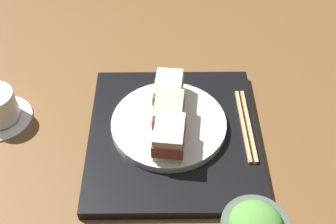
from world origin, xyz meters
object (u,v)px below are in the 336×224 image
Objects in this scene: chopsticks_pair at (246,125)px; sandwich_near at (167,137)px; sandwich_middle at (169,112)px; sandwich_far at (170,90)px; sandwich_plate at (169,124)px.

sandwich_near is at bearing 112.07° from chopsticks_pair.
sandwich_middle is (6.47, -0.42, -0.08)cm from sandwich_near.
sandwich_near is 1.01× the size of sandwich_middle.
sandwich_middle reaches higher than chopsticks_pair.
sandwich_middle is at bearing 176.29° from sandwich_far.
sandwich_near is at bearing 176.29° from sandwich_plate.
sandwich_near is (-6.47, 0.42, 3.65)cm from sandwich_plate.
chopsticks_pair is (6.52, -16.07, -4.09)cm from sandwich_near.
sandwich_near is 12.97cm from sandwich_far.
chopsticks_pair is at bearing -89.83° from sandwich_plate.
sandwich_plate is 2.64× the size of sandwich_middle.
sandwich_middle is 1.03× the size of sandwich_far.
sandwich_middle reaches higher than sandwich_far.
sandwich_plate is 7.44cm from sandwich_near.
sandwich_middle is (0.00, 0.00, 3.57)cm from sandwich_plate.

